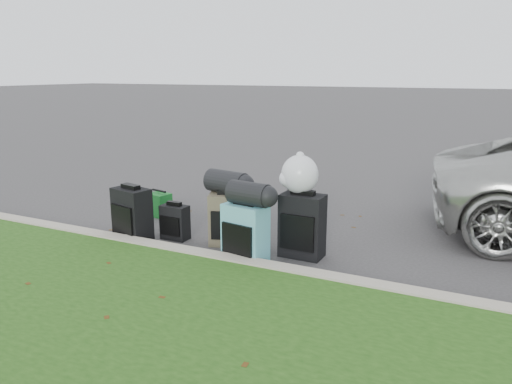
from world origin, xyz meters
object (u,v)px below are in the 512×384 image
at_px(suitcase_large_black_right, 302,226).
at_px(suitcase_small_black, 175,222).
at_px(suitcase_teal, 245,234).
at_px(suitcase_large_black_left, 132,215).
at_px(tote_navy, 238,209).
at_px(tote_green, 160,205).
at_px(suitcase_olive, 228,219).

bearing_deg(suitcase_large_black_right, suitcase_small_black, -174.75).
relative_size(suitcase_teal, suitcase_large_black_right, 0.92).
height_order(suitcase_large_black_left, suitcase_teal, suitcase_large_black_left).
bearing_deg(suitcase_teal, tote_navy, 130.43).
distance_m(suitcase_teal, tote_green, 2.23).
distance_m(suitcase_olive, tote_navy, 1.01).
distance_m(suitcase_large_black_left, tote_navy, 1.55).
relative_size(suitcase_large_black_left, suitcase_large_black_right, 0.93).
bearing_deg(suitcase_teal, suitcase_large_black_left, -171.92).
height_order(suitcase_teal, tote_green, suitcase_teal).
bearing_deg(tote_navy, suitcase_large_black_right, -28.32).
relative_size(suitcase_large_black_left, tote_green, 2.00).
xyz_separation_m(suitcase_small_black, suitcase_olive, (0.69, 0.12, 0.10)).
distance_m(suitcase_small_black, suitcase_large_black_left, 0.52).
height_order(suitcase_small_black, suitcase_large_black_right, suitcase_large_black_right).
bearing_deg(tote_green, suitcase_large_black_right, -1.67).
bearing_deg(suitcase_large_black_left, suitcase_small_black, 50.46).
height_order(suitcase_large_black_left, suitcase_large_black_right, suitcase_large_black_right).
relative_size(suitcase_small_black, tote_navy, 1.35).
bearing_deg(tote_green, tote_navy, 28.64).
bearing_deg(suitcase_olive, suitcase_large_black_left, -179.42).
bearing_deg(suitcase_teal, suitcase_small_black, 172.79).
xyz_separation_m(suitcase_olive, tote_navy, (-0.37, 0.93, -0.15)).
bearing_deg(suitcase_large_black_right, suitcase_teal, -133.95).
xyz_separation_m(suitcase_large_black_left, suitcase_large_black_right, (2.03, 0.44, 0.02)).
distance_m(suitcase_large_black_left, suitcase_teal, 1.56).
bearing_deg(suitcase_olive, suitcase_small_black, 169.03).
relative_size(suitcase_small_black, suitcase_teal, 0.65).
height_order(suitcase_olive, tote_green, suitcase_olive).
distance_m(suitcase_teal, suitcase_large_black_right, 0.67).
bearing_deg(suitcase_teal, tote_green, 160.27).
bearing_deg(suitcase_small_black, suitcase_olive, 11.28).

